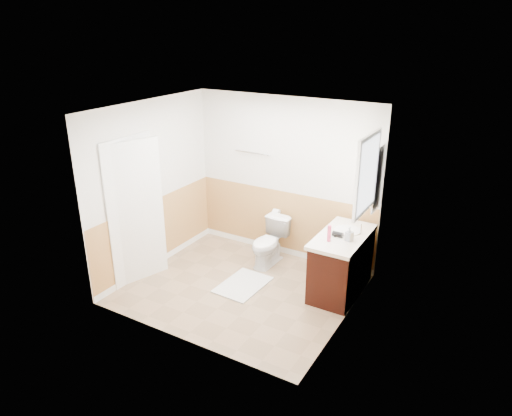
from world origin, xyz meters
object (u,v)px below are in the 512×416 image
Objects in this scene: soap_dispenser at (349,234)px; lotion_bottle at (329,233)px; toilet at (269,243)px; vanity_cabinet at (341,265)px; bath_mat at (243,285)px.

lotion_bottle is at bearing -146.34° from soap_dispenser.
vanity_cabinet is at bearing -6.80° from toilet.
lotion_bottle is at bearing 14.14° from bath_mat.
soap_dispenser is at bearing -46.04° from vanity_cabinet.
soap_dispenser is at bearing 17.71° from bath_mat.
lotion_bottle is at bearing -110.26° from vanity_cabinet.
lotion_bottle reaches higher than vanity_cabinet.
toilet is at bearing 170.71° from vanity_cabinet.
lotion_bottle is 0.26m from soap_dispenser.
lotion_bottle is (1.13, -0.47, 0.60)m from toilet.
soap_dispenser is at bearing -11.06° from toilet.
toilet is 1.37m from lotion_bottle.
vanity_cabinet is (1.23, 0.56, 0.39)m from bath_mat.
toilet is 0.65× the size of vanity_cabinet.
toilet is at bearing 166.45° from soap_dispenser.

